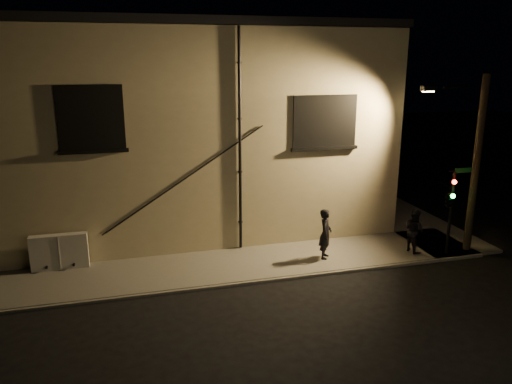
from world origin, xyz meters
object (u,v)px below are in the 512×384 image
object	(u,v)px
utility_cabinet	(59,252)
pedestrian_b	(414,230)
streetlamp_pole	(473,160)
pedestrian_a	(325,234)
traffic_signal	(449,198)

from	to	relation	value
utility_cabinet	pedestrian_b	size ratio (longest dim) A/B	1.14
utility_cabinet	pedestrian_b	world-z (taller)	pedestrian_b
pedestrian_b	streetlamp_pole	xyz separation A→B (m)	(2.06, -0.28, 2.69)
utility_cabinet	streetlamp_pole	world-z (taller)	streetlamp_pole
pedestrian_a	pedestrian_b	xyz separation A→B (m)	(3.55, -0.30, -0.10)
pedestrian_a	streetlamp_pole	xyz separation A→B (m)	(5.60, -0.58, 2.59)
pedestrian_a	streetlamp_pole	size ratio (longest dim) A/B	0.28
traffic_signal	streetlamp_pole	xyz separation A→B (m)	(1.10, 0.33, 1.30)
pedestrian_b	pedestrian_a	bearing A→B (deg)	76.07
utility_cabinet	streetlamp_pole	bearing A→B (deg)	-8.01
traffic_signal	streetlamp_pole	distance (m)	1.74
traffic_signal	streetlamp_pole	world-z (taller)	streetlamp_pole
traffic_signal	streetlamp_pole	size ratio (longest dim) A/B	0.49
utility_cabinet	pedestrian_a	world-z (taller)	pedestrian_a
pedestrian_b	streetlamp_pole	world-z (taller)	streetlamp_pole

